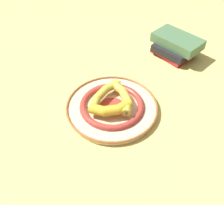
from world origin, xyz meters
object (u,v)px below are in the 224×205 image
banana_b (103,94)px  banana_c (110,109)px  decorative_bowl (112,107)px  book_stack (175,45)px  banana_a (124,97)px

banana_b → banana_c: 0.08m
decorative_bowl → book_stack: 0.45m
decorative_bowl → banana_a: size_ratio=1.90×
decorative_bowl → banana_c: banana_c is taller
book_stack → decorative_bowl: bearing=102.7°
banana_a → banana_c: size_ratio=1.16×
banana_a → banana_b: (-0.06, -0.04, -0.00)m
decorative_bowl → banana_c: size_ratio=2.20×
banana_a → book_stack: size_ratio=0.79×
banana_b → book_stack: (-0.05, 0.44, 0.00)m
banana_b → book_stack: bearing=167.9°
banana_b → book_stack: book_stack is taller
book_stack → banana_c: bearing=105.3°
banana_a → decorative_bowl: bearing=93.4°
banana_a → book_stack: bearing=-52.7°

